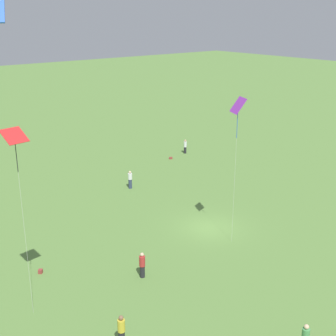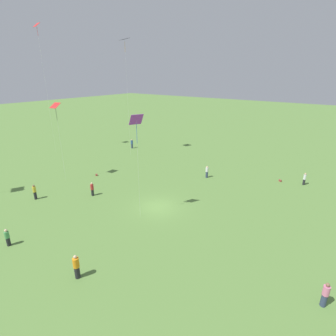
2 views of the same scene
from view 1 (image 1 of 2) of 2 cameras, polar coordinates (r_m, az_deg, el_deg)
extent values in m
plane|color=#5B843D|center=(35.91, 5.09, -7.27)|extent=(240.00, 240.00, 0.00)
cylinder|color=#333D5B|center=(43.46, -4.63, -1.92)|extent=(0.46, 0.46, 0.88)
cylinder|color=white|center=(43.21, -4.65, -1.02)|extent=(0.54, 0.54, 0.58)
sphere|color=beige|center=(43.08, -4.66, -0.50)|extent=(0.24, 0.24, 0.24)
cylinder|color=#232328|center=(54.08, 2.10, 2.20)|extent=(0.38, 0.38, 0.75)
cylinder|color=white|center=(53.88, 2.11, 2.91)|extent=(0.45, 0.45, 0.64)
sphere|color=tan|center=(53.77, 2.12, 3.36)|extent=(0.24, 0.24, 0.24)
cylinder|color=#232328|center=(29.55, -3.15, -12.47)|extent=(0.35, 0.35, 0.77)
cylinder|color=#B72D2D|center=(29.19, -3.17, -11.27)|extent=(0.41, 0.41, 0.66)
sphere|color=beige|center=(28.97, -3.19, -10.49)|extent=(0.24, 0.24, 0.24)
cylinder|color=#4C9956|center=(24.46, 16.44, -18.83)|extent=(0.51, 0.51, 0.57)
sphere|color=beige|center=(24.22, 16.54, -18.06)|extent=(0.24, 0.24, 0.24)
cylinder|color=gold|center=(23.87, -5.72, -18.57)|extent=(0.52, 0.52, 0.64)
sphere|color=brown|center=(23.60, -5.75, -17.72)|extent=(0.24, 0.24, 0.24)
cube|color=purple|center=(30.90, 8.55, 7.57)|extent=(1.14, 1.38, 0.99)
cylinder|color=blue|center=(31.16, 8.44, 5.27)|extent=(0.04, 0.04, 1.83)
cylinder|color=silver|center=(32.18, 8.14, -1.04)|extent=(0.01, 0.01, 9.82)
cube|color=red|center=(23.58, -18.24, 3.77)|extent=(1.22, 1.09, 0.61)
cylinder|color=black|center=(23.86, -17.98, 1.26)|extent=(0.04, 0.04, 1.51)
cylinder|color=silver|center=(25.24, -17.10, -7.22)|extent=(0.01, 0.01, 9.96)
cube|color=#933833|center=(51.95, 0.33, 1.22)|extent=(0.42, 0.36, 0.24)
cube|color=#933833|center=(31.07, -15.29, -12.05)|extent=(0.35, 0.35, 0.25)
camera|label=2|loc=(38.79, 46.87, 10.12)|focal=28.00mm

